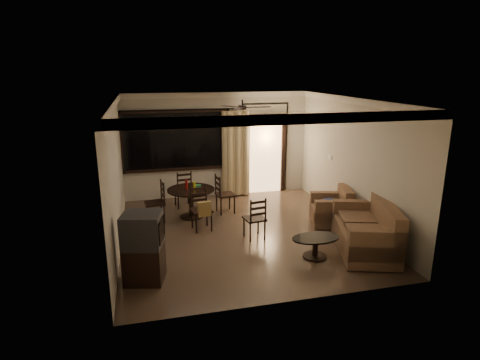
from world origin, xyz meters
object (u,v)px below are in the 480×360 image
object	(u,v)px
armchair	(333,209)
side_chair	(255,226)
dining_chair_east	(225,201)
sofa	(368,232)
dining_chair_west	(156,210)
dining_chair_north	(183,196)
dining_chair_south	(202,217)
dining_table	(191,195)
tv_cabinet	(144,247)
coffee_table	(315,244)

from	to	relation	value
armchair	side_chair	bearing A→B (deg)	-154.24
dining_chair_east	sofa	xyz separation A→B (m)	(2.22, -2.75, 0.10)
dining_chair_west	dining_chair_north	distance (m)	1.15
dining_chair_south	sofa	bearing A→B (deg)	-39.22
dining_chair_east	armchair	bearing A→B (deg)	-128.61
dining_chair_east	side_chair	xyz separation A→B (m)	(0.27, -1.68, -0.01)
armchair	side_chair	distance (m)	1.97
dining_table	dining_chair_east	xyz separation A→B (m)	(0.83, 0.11, -0.26)
tv_cabinet	dining_chair_east	bearing A→B (deg)	69.40
armchair	coffee_table	distance (m)	1.81
dining_table	coffee_table	xyz separation A→B (m)	(1.96, -2.66, -0.28)
dining_table	sofa	xyz separation A→B (m)	(3.05, -2.64, -0.16)
dining_chair_north	coffee_table	size ratio (longest dim) A/B	1.05
dining_chair_south	side_chair	distance (m)	1.22
sofa	armchair	bearing A→B (deg)	108.02
dining_chair_east	sofa	bearing A→B (deg)	-148.93
dining_table	coffee_table	world-z (taller)	dining_table
dining_table	coffee_table	distance (m)	3.31
side_chair	dining_table	bearing A→B (deg)	-63.41
dining_chair_east	coffee_table	bearing A→B (deg)	-165.64
dining_table	dining_chair_north	bearing A→B (deg)	97.92
armchair	coffee_table	world-z (taller)	armchair
tv_cabinet	sofa	world-z (taller)	tv_cabinet
armchair	side_chair	xyz separation A→B (m)	(-1.93, -0.36, -0.07)
armchair	coffee_table	xyz separation A→B (m)	(-1.07, -1.46, -0.08)
coffee_table	side_chair	size ratio (longest dim) A/B	1.00
dining_chair_west	side_chair	size ratio (longest dim) A/B	1.05
dining_chair_north	sofa	world-z (taller)	sofa
dining_chair_south	tv_cabinet	size ratio (longest dim) A/B	0.81
dining_chair_north	tv_cabinet	xyz separation A→B (m)	(-1.01, -3.55, 0.31)
dining_chair_south	dining_chair_north	bearing A→B (deg)	90.00
dining_table	dining_chair_west	size ratio (longest dim) A/B	1.16
dining_chair_east	dining_chair_south	size ratio (longest dim) A/B	1.00
tv_cabinet	armchair	bearing A→B (deg)	34.14
dining_table	tv_cabinet	distance (m)	2.99
dining_chair_west	coffee_table	world-z (taller)	dining_chair_west
dining_chair_south	tv_cabinet	xyz separation A→B (m)	(-1.23, -1.93, 0.28)
armchair	side_chair	world-z (taller)	side_chair
dining_chair_west	side_chair	distance (m)	2.41
tv_cabinet	armchair	xyz separation A→B (m)	(4.15, 1.57, -0.25)
sofa	dining_table	bearing A→B (deg)	156.44
sofa	side_chair	xyz separation A→B (m)	(-1.95, 1.08, -0.11)
dining_chair_west	side_chair	xyz separation A→B (m)	(1.93, -1.45, -0.01)
dining_chair_east	coffee_table	distance (m)	2.99
dining_chair_east	tv_cabinet	xyz separation A→B (m)	(-1.95, -2.89, 0.31)
dining_chair_east	dining_chair_north	xyz separation A→B (m)	(-0.94, 0.67, 0.00)
dining_chair_south	side_chair	world-z (taller)	dining_chair_south
dining_chair_west	dining_chair_north	bearing A→B (deg)	133.24
armchair	dining_table	bearing A→B (deg)	173.45
dining_chair_south	side_chair	xyz separation A→B (m)	(0.98, -0.72, -0.04)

